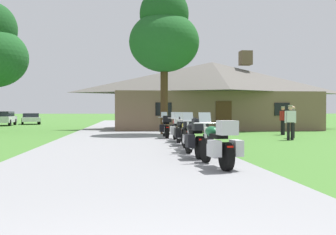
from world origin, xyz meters
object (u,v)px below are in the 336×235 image
(motorcycle_red_fifth_in_row, at_px, (177,129))
(bystander_red_shirt_near_lodge, at_px, (283,119))
(bystander_white_shirt_by_tree, at_px, (290,121))
(motorcycle_yellow_third_in_row, at_px, (187,134))
(tree_by_lodge_front, at_px, (164,34))
(bystander_blue_shirt_beside_signpost, at_px, (293,120))
(motorcycle_black_second_in_row, at_px, (196,138))
(motorcycle_black_fourth_in_row, at_px, (182,131))
(parked_white_sedan_far_left, at_px, (31,118))
(parked_white_suv_far_left, at_px, (3,118))
(motorcycle_white_farthest_in_row, at_px, (166,127))
(motorcycle_green_nearest_to_camera, at_px, (219,144))

(motorcycle_red_fifth_in_row, relative_size, bystander_red_shirt_near_lodge, 1.23)
(bystander_red_shirt_near_lodge, distance_m, bystander_white_shirt_by_tree, 4.41)
(motorcycle_red_fifth_in_row, bearing_deg, bystander_red_shirt_near_lodge, 35.51)
(motorcycle_yellow_third_in_row, xyz_separation_m, tree_by_lodge_front, (0.16, 9.82, 5.30))
(bystander_red_shirt_near_lodge, xyz_separation_m, bystander_blue_shirt_beside_signpost, (-0.63, -2.87, -0.02))
(motorcycle_yellow_third_in_row, bearing_deg, bystander_white_shirt_by_tree, 43.04)
(bystander_blue_shirt_beside_signpost, bearing_deg, bystander_white_shirt_by_tree, 4.89)
(motorcycle_yellow_third_in_row, height_order, tree_by_lodge_front, tree_by_lodge_front)
(motorcycle_black_second_in_row, height_order, motorcycle_yellow_third_in_row, same)
(motorcycle_black_fourth_in_row, distance_m, bystander_red_shirt_near_lodge, 9.89)
(motorcycle_yellow_third_in_row, bearing_deg, parked_white_sedan_far_left, 114.24)
(motorcycle_black_fourth_in_row, distance_m, bystander_white_shirt_by_tree, 6.31)
(motorcycle_black_fourth_in_row, xyz_separation_m, motorcycle_red_fifth_in_row, (0.06, 1.97, 0.00))
(motorcycle_red_fifth_in_row, xyz_separation_m, bystander_white_shirt_by_tree, (5.60, 0.80, 0.34))
(motorcycle_black_fourth_in_row, relative_size, parked_white_suv_far_left, 0.44)
(motorcycle_white_farthest_in_row, distance_m, parked_white_suv_far_left, 24.97)
(motorcycle_yellow_third_in_row, xyz_separation_m, motorcycle_white_farthest_in_row, (-0.08, 6.43, -0.01))
(motorcycle_yellow_third_in_row, height_order, motorcycle_red_fifth_in_row, same)
(motorcycle_red_fifth_in_row, xyz_separation_m, bystander_blue_shirt_beside_signpost, (6.32, 2.13, 0.32))
(motorcycle_red_fifth_in_row, xyz_separation_m, parked_white_suv_far_left, (-14.34, 22.88, 0.17))
(tree_by_lodge_front, bearing_deg, motorcycle_red_fifth_in_row, -89.52)
(motorcycle_black_fourth_in_row, relative_size, tree_by_lodge_front, 0.24)
(bystander_red_shirt_near_lodge, height_order, parked_white_sedan_far_left, bystander_red_shirt_near_lodge)
(motorcycle_yellow_third_in_row, height_order, bystander_blue_shirt_beside_signpost, bystander_blue_shirt_beside_signpost)
(motorcycle_white_farthest_in_row, bearing_deg, motorcycle_yellow_third_in_row, -89.15)
(motorcycle_black_second_in_row, relative_size, bystander_white_shirt_by_tree, 1.24)
(motorcycle_white_farthest_in_row, relative_size, bystander_white_shirt_by_tree, 1.23)
(bystander_blue_shirt_beside_signpost, height_order, tree_by_lodge_front, tree_by_lodge_front)
(motorcycle_black_fourth_in_row, xyz_separation_m, bystander_white_shirt_by_tree, (5.66, 2.77, 0.34))
(motorcycle_black_fourth_in_row, bearing_deg, bystander_white_shirt_by_tree, 24.59)
(tree_by_lodge_front, relative_size, parked_white_suv_far_left, 1.82)
(tree_by_lodge_front, bearing_deg, motorcycle_yellow_third_in_row, -90.91)
(motorcycle_yellow_third_in_row, height_order, motorcycle_black_fourth_in_row, same)
(motorcycle_black_fourth_in_row, xyz_separation_m, parked_white_sedan_far_left, (-12.57, 28.80, 0.03))
(tree_by_lodge_front, bearing_deg, motorcycle_white_farthest_in_row, -93.93)
(motorcycle_black_fourth_in_row, distance_m, bystander_blue_shirt_beside_signpost, 7.59)
(bystander_red_shirt_near_lodge, bearing_deg, tree_by_lodge_front, 72.56)
(motorcycle_black_fourth_in_row, height_order, bystander_blue_shirt_beside_signpost, bystander_blue_shirt_beside_signpost)
(motorcycle_black_second_in_row, bearing_deg, bystander_blue_shirt_beside_signpost, 48.14)
(parked_white_sedan_far_left, bearing_deg, bystander_blue_shirt_beside_signpost, -66.93)
(motorcycle_green_nearest_to_camera, relative_size, parked_white_suv_far_left, 0.44)
(motorcycle_yellow_third_in_row, distance_m, bystander_white_shirt_by_tree, 7.65)
(motorcycle_white_farthest_in_row, distance_m, tree_by_lodge_front, 6.31)
(motorcycle_red_fifth_in_row, bearing_deg, motorcycle_black_fourth_in_row, -91.90)
(bystander_red_shirt_near_lodge, distance_m, bystander_blue_shirt_beside_signpost, 2.93)
(motorcycle_white_farthest_in_row, bearing_deg, parked_white_suv_far_left, 124.44)
(motorcycle_white_farthest_in_row, bearing_deg, motorcycle_black_fourth_in_row, -86.84)
(parked_white_suv_far_left, bearing_deg, motorcycle_red_fifth_in_row, -63.61)
(motorcycle_red_fifth_in_row, bearing_deg, motorcycle_yellow_third_in_row, -92.95)
(motorcycle_red_fifth_in_row, height_order, bystander_blue_shirt_beside_signpost, bystander_blue_shirt_beside_signpost)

